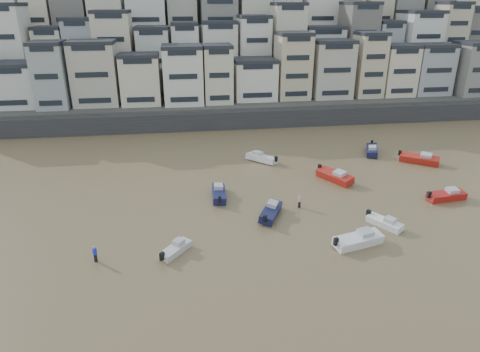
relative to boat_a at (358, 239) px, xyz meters
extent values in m
cube|color=#38383A|center=(-2.81, 45.98, 0.94)|extent=(140.00, 3.00, 3.50)
cube|color=#4C4C47|center=(2.19, 52.98, 1.19)|extent=(140.00, 14.00, 4.00)
cube|color=#4C4C47|center=(2.19, 64.98, 4.19)|extent=(140.00, 14.00, 10.00)
cube|color=#4C4C47|center=(2.19, 76.98, 8.19)|extent=(140.00, 14.00, 18.00)
cube|color=#4C4C47|center=(2.19, 88.98, 12.19)|extent=(140.00, 16.00, 26.00)
cube|color=#4C4C47|center=(2.19, 102.98, 15.19)|extent=(140.00, 18.00, 32.00)
camera|label=1|loc=(-17.74, -36.30, 22.83)|focal=32.00mm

